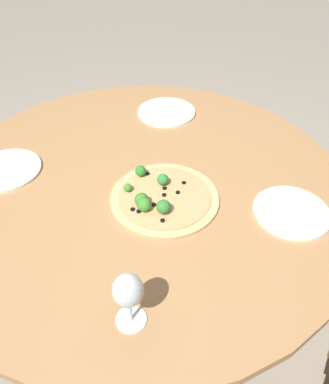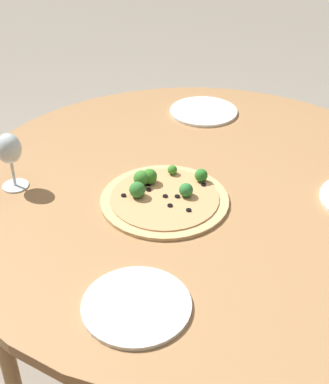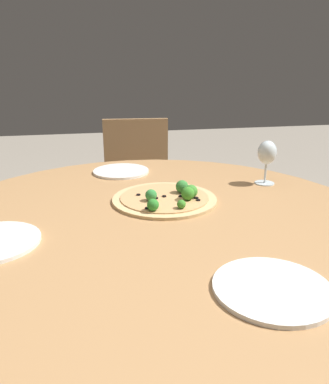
{
  "view_description": "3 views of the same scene",
  "coord_description": "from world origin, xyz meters",
  "views": [
    {
      "loc": [
        -0.48,
        0.85,
        1.56
      ],
      "look_at": [
        -0.12,
        0.06,
        0.79
      ],
      "focal_mm": 35.0,
      "sensor_mm": 36.0,
      "label": 1
    },
    {
      "loc": [
        -1.19,
        -0.43,
        1.58
      ],
      "look_at": [
        -0.12,
        0.06,
        0.79
      ],
      "focal_mm": 50.0,
      "sensor_mm": 36.0,
      "label": 2
    },
    {
      "loc": [
        1.02,
        -0.18,
        1.19
      ],
      "look_at": [
        -0.12,
        0.06,
        0.79
      ],
      "focal_mm": 35.0,
      "sensor_mm": 36.0,
      "label": 3
    }
  ],
  "objects": [
    {
      "name": "ground_plane",
      "position": [
        0.0,
        0.0,
        0.0
      ],
      "size": [
        12.0,
        12.0,
        0.0
      ],
      "primitive_type": "plane",
      "color": "gray"
    },
    {
      "name": "dining_table",
      "position": [
        0.0,
        0.0,
        0.7
      ],
      "size": [
        1.39,
        1.39,
        0.76
      ],
      "color": "#A87A4C",
      "rests_on": "ground_plane"
    },
    {
      "name": "pizza",
      "position": [
        -0.11,
        0.07,
        0.77
      ],
      "size": [
        0.35,
        0.35,
        0.06
      ],
      "color": "tan",
      "rests_on": "dining_table"
    },
    {
      "name": "wine_glass",
      "position": [
        -0.22,
        0.47,
        0.88
      ],
      "size": [
        0.07,
        0.07,
        0.16
      ],
      "color": "silver",
      "rests_on": "dining_table"
    },
    {
      "name": "plate_near",
      "position": [
        -0.49,
        -0.05,
        0.77
      ],
      "size": [
        0.23,
        0.23,
        0.01
      ],
      "color": "white",
      "rests_on": "dining_table"
    },
    {
      "name": "plate_far",
      "position": [
        0.44,
        0.16,
        0.77
      ],
      "size": [
        0.24,
        0.24,
        0.01
      ],
      "color": "white",
      "rests_on": "dining_table"
    }
  ]
}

